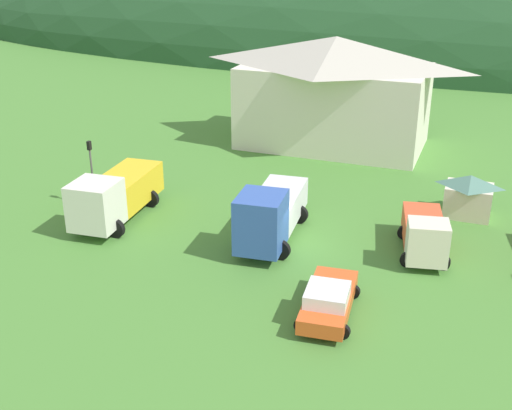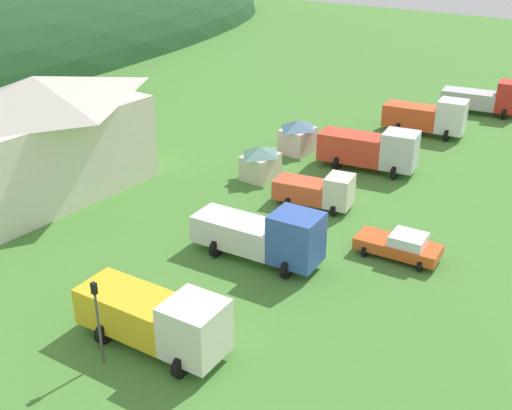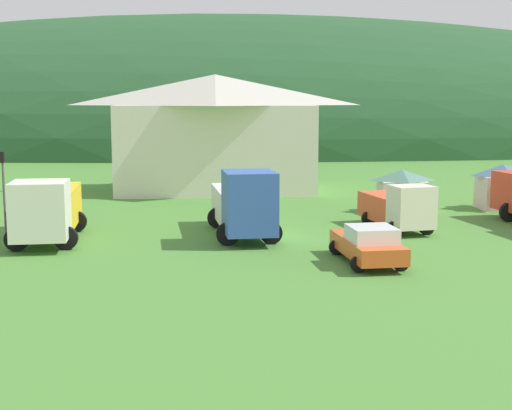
{
  "view_description": "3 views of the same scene",
  "coord_description": "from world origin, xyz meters",
  "px_view_note": "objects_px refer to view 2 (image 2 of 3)",
  "views": [
    {
      "loc": [
        9.11,
        -29.75,
        15.91
      ],
      "look_at": [
        -2.13,
        -0.32,
        2.5
      ],
      "focal_mm": 44.81,
      "sensor_mm": 36.0,
      "label": 1
    },
    {
      "loc": [
        -27.99,
        -17.9,
        18.9
      ],
      "look_at": [
        0.02,
        2.56,
        2.48
      ],
      "focal_mm": 43.85,
      "sensor_mm": 36.0,
      "label": 2
    },
    {
      "loc": [
        -3.18,
        -35.9,
        6.98
      ],
      "look_at": [
        -0.95,
        1.95,
        1.43
      ],
      "focal_mm": 51.71,
      "sensor_mm": 36.0,
      "label": 3
    }
  ],
  "objects_px": {
    "traffic_light_west": "(97,315)",
    "traffic_cone_near_pickup": "(281,198)",
    "heavy_rig_white": "(429,116)",
    "service_pickup_orange": "(400,245)",
    "heavy_rig_striped": "(158,318)",
    "depot_building": "(41,135)",
    "light_truck_cream": "(318,190)",
    "play_shed_pink": "(298,136)",
    "tow_truck_silver": "(372,149)",
    "play_shed_cream": "(260,162)",
    "crane_truck_red": "(487,98)",
    "box_truck_blue": "(266,235)"
  },
  "relations": [
    {
      "from": "traffic_cone_near_pickup",
      "to": "depot_building",
      "type": "bearing_deg",
      "value": 122.97
    },
    {
      "from": "play_shed_cream",
      "to": "crane_truck_red",
      "type": "distance_m",
      "value": 28.67
    },
    {
      "from": "play_shed_cream",
      "to": "traffic_cone_near_pickup",
      "type": "relative_size",
      "value": 6.53
    },
    {
      "from": "traffic_light_west",
      "to": "traffic_cone_near_pickup",
      "type": "relative_size",
      "value": 9.56
    },
    {
      "from": "light_truck_cream",
      "to": "tow_truck_silver",
      "type": "bearing_deg",
      "value": 79.66
    },
    {
      "from": "light_truck_cream",
      "to": "traffic_cone_near_pickup",
      "type": "distance_m",
      "value": 3.19
    },
    {
      "from": "depot_building",
      "to": "service_pickup_orange",
      "type": "relative_size",
      "value": 2.98
    },
    {
      "from": "heavy_rig_striped",
      "to": "traffic_cone_near_pickup",
      "type": "xyz_separation_m",
      "value": [
        17.6,
        4.92,
        -1.66
      ]
    },
    {
      "from": "depot_building",
      "to": "service_pickup_orange",
      "type": "xyz_separation_m",
      "value": [
        6.33,
        -24.89,
        -3.63
      ]
    },
    {
      "from": "play_shed_cream",
      "to": "traffic_light_west",
      "type": "relative_size",
      "value": 0.68
    },
    {
      "from": "play_shed_pink",
      "to": "traffic_cone_near_pickup",
      "type": "distance_m",
      "value": 9.7
    },
    {
      "from": "service_pickup_orange",
      "to": "box_truck_blue",
      "type": "bearing_deg",
      "value": -146.68
    },
    {
      "from": "play_shed_pink",
      "to": "tow_truck_silver",
      "type": "xyz_separation_m",
      "value": [
        0.05,
        -6.93,
        0.33
      ]
    },
    {
      "from": "box_truck_blue",
      "to": "heavy_rig_white",
      "type": "relative_size",
      "value": 1.08
    },
    {
      "from": "depot_building",
      "to": "crane_truck_red",
      "type": "bearing_deg",
      "value": -26.86
    },
    {
      "from": "heavy_rig_white",
      "to": "traffic_light_west",
      "type": "xyz_separation_m",
      "value": [
        -39.64,
        -0.57,
        0.88
      ]
    },
    {
      "from": "depot_building",
      "to": "service_pickup_orange",
      "type": "bearing_deg",
      "value": -75.73
    },
    {
      "from": "heavy_rig_white",
      "to": "traffic_cone_near_pickup",
      "type": "height_order",
      "value": "heavy_rig_white"
    },
    {
      "from": "traffic_light_west",
      "to": "box_truck_blue",
      "type": "bearing_deg",
      "value": -3.31
    },
    {
      "from": "heavy_rig_striped",
      "to": "crane_truck_red",
      "type": "xyz_separation_m",
      "value": [
        46.98,
        -0.33,
        0.0
      ]
    },
    {
      "from": "tow_truck_silver",
      "to": "traffic_light_west",
      "type": "relative_size",
      "value": 1.86
    },
    {
      "from": "play_shed_cream",
      "to": "service_pickup_orange",
      "type": "bearing_deg",
      "value": -109.85
    },
    {
      "from": "play_shed_cream",
      "to": "depot_building",
      "type": "bearing_deg",
      "value": 135.86
    },
    {
      "from": "box_truck_blue",
      "to": "light_truck_cream",
      "type": "bearing_deg",
      "value": 93.99
    },
    {
      "from": "heavy_rig_white",
      "to": "service_pickup_orange",
      "type": "height_order",
      "value": "heavy_rig_white"
    },
    {
      "from": "depot_building",
      "to": "heavy_rig_white",
      "type": "height_order",
      "value": "depot_building"
    },
    {
      "from": "tow_truck_silver",
      "to": "play_shed_pink",
      "type": "bearing_deg",
      "value": 169.91
    },
    {
      "from": "traffic_cone_near_pickup",
      "to": "box_truck_blue",
      "type": "bearing_deg",
      "value": -151.77
    },
    {
      "from": "box_truck_blue",
      "to": "light_truck_cream",
      "type": "relative_size",
      "value": 1.42
    },
    {
      "from": "heavy_rig_striped",
      "to": "box_truck_blue",
      "type": "height_order",
      "value": "box_truck_blue"
    },
    {
      "from": "play_shed_cream",
      "to": "play_shed_pink",
      "type": "height_order",
      "value": "play_shed_pink"
    },
    {
      "from": "tow_truck_silver",
      "to": "service_pickup_orange",
      "type": "height_order",
      "value": "tow_truck_silver"
    },
    {
      "from": "depot_building",
      "to": "service_pickup_orange",
      "type": "distance_m",
      "value": 25.93
    },
    {
      "from": "depot_building",
      "to": "box_truck_blue",
      "type": "height_order",
      "value": "depot_building"
    },
    {
      "from": "light_truck_cream",
      "to": "traffic_light_west",
      "type": "height_order",
      "value": "traffic_light_west"
    },
    {
      "from": "light_truck_cream",
      "to": "service_pickup_orange",
      "type": "relative_size",
      "value": 1.11
    },
    {
      "from": "depot_building",
      "to": "light_truck_cream",
      "type": "xyz_separation_m",
      "value": [
        9.53,
        -17.27,
        -3.21
      ]
    },
    {
      "from": "depot_building",
      "to": "box_truck_blue",
      "type": "bearing_deg",
      "value": -85.96
    },
    {
      "from": "light_truck_cream",
      "to": "service_pickup_orange",
      "type": "height_order",
      "value": "light_truck_cream"
    },
    {
      "from": "service_pickup_orange",
      "to": "traffic_light_west",
      "type": "xyz_separation_m",
      "value": [
        -16.99,
        6.93,
        1.81
      ]
    },
    {
      "from": "play_shed_pink",
      "to": "service_pickup_orange",
      "type": "relative_size",
      "value": 0.58
    },
    {
      "from": "light_truck_cream",
      "to": "traffic_light_west",
      "type": "bearing_deg",
      "value": -99.56
    },
    {
      "from": "depot_building",
      "to": "crane_truck_red",
      "type": "xyz_separation_m",
      "value": [
        38.69,
        -19.6,
        -2.8
      ]
    },
    {
      "from": "play_shed_pink",
      "to": "depot_building",
      "type": "bearing_deg",
      "value": 150.44
    },
    {
      "from": "traffic_cone_near_pickup",
      "to": "tow_truck_silver",
      "type": "bearing_deg",
      "value": -17.6
    },
    {
      "from": "heavy_rig_striped",
      "to": "service_pickup_orange",
      "type": "xyz_separation_m",
      "value": [
        14.62,
        -5.62,
        -0.83
      ]
    },
    {
      "from": "heavy_rig_striped",
      "to": "crane_truck_red",
      "type": "height_order",
      "value": "crane_truck_red"
    },
    {
      "from": "service_pickup_orange",
      "to": "light_truck_cream",
      "type": "bearing_deg",
      "value": 151.72
    },
    {
      "from": "heavy_rig_striped",
      "to": "service_pickup_orange",
      "type": "relative_size",
      "value": 1.52
    },
    {
      "from": "play_shed_pink",
      "to": "service_pickup_orange",
      "type": "xyz_separation_m",
      "value": [
        -11.61,
        -14.71,
        -0.63
      ]
    }
  ]
}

